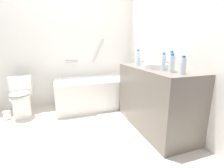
{
  "coord_description": "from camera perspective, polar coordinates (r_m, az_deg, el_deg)",
  "views": [
    {
      "loc": [
        -0.09,
        -2.08,
        1.18
      ],
      "look_at": [
        0.72,
        0.26,
        0.58
      ],
      "focal_mm": 25.53,
      "sensor_mm": 36.0,
      "label": 1
    }
  ],
  "objects": [
    {
      "name": "drinking_glass_0",
      "position": [
        2.73,
        9.19,
        8.18
      ],
      "size": [
        0.07,
        0.07,
        0.09
      ],
      "primitive_type": "cylinder",
      "color": "white",
      "rests_on": "vanity_counter"
    },
    {
      "name": "toilet_paper_roll",
      "position": [
        3.16,
        -33.44,
        -9.31
      ],
      "size": [
        0.11,
        0.11,
        0.14
      ],
      "primitive_type": "cylinder",
      "color": "white",
      "rests_on": "ground_plane"
    },
    {
      "name": "water_bottle_2",
      "position": [
        1.86,
        24.04,
        6.02
      ],
      "size": [
        0.07,
        0.07,
        0.2
      ],
      "color": "silver",
      "rests_on": "vanity_counter"
    },
    {
      "name": "wall_right_mirror",
      "position": [
        2.64,
        19.48,
        13.23
      ],
      "size": [
        0.1,
        2.8,
        2.39
      ],
      "primitive_type": "cube",
      "color": "silver",
      "rests_on": "ground_plane"
    },
    {
      "name": "toilet",
      "position": [
        3.09,
        -29.79,
        -4.49
      ],
      "size": [
        0.35,
        0.5,
        0.68
      ],
      "rotation": [
        0.0,
        0.0,
        -1.54
      ],
      "color": "white",
      "rests_on": "ground_plane"
    },
    {
      "name": "wall_back_tiled",
      "position": [
        3.33,
        -17.99,
        13.27
      ],
      "size": [
        3.37,
        0.1,
        2.39
      ],
      "primitive_type": "cube",
      "color": "silver",
      "rests_on": "ground_plane"
    },
    {
      "name": "water_bottle_3",
      "position": [
        2.53,
        9.25,
        9.22
      ],
      "size": [
        0.07,
        0.07,
        0.24
      ],
      "color": "silver",
      "rests_on": "vanity_counter"
    },
    {
      "name": "sink_faucet",
      "position": [
        2.37,
        19.23,
        6.56
      ],
      "size": [
        0.12,
        0.15,
        0.09
      ],
      "color": "#A0A0A5",
      "rests_on": "vanity_counter"
    },
    {
      "name": "sink_basin",
      "position": [
        2.25,
        15.06,
        6.35
      ],
      "size": [
        0.36,
        0.36,
        0.06
      ],
      "primitive_type": "cylinder",
      "color": "white",
      "rests_on": "vanity_counter"
    },
    {
      "name": "ground_plane",
      "position": [
        2.39,
        -14.97,
        -16.4
      ],
      "size": [
        3.97,
        3.97,
        0.0
      ],
      "primitive_type": "plane",
      "color": "beige"
    },
    {
      "name": "water_bottle_0",
      "position": [
        2.03,
        17.94,
        7.37
      ],
      "size": [
        0.06,
        0.06,
        0.21
      ],
      "color": "silver",
      "rests_on": "vanity_counter"
    },
    {
      "name": "drinking_glass_2",
      "position": [
        2.61,
        9.74,
        7.83
      ],
      "size": [
        0.06,
        0.06,
        0.09
      ],
      "primitive_type": "cylinder",
      "color": "white",
      "rests_on": "vanity_counter"
    },
    {
      "name": "water_bottle_4",
      "position": [
        1.94,
        20.63,
        6.83
      ],
      "size": [
        0.07,
        0.07,
        0.21
      ],
      "color": "silver",
      "rests_on": "vanity_counter"
    },
    {
      "name": "drinking_glass_1",
      "position": [
        2.45,
        10.83,
        7.42
      ],
      "size": [
        0.06,
        0.06,
        0.09
      ],
      "primitive_type": "cylinder",
      "color": "white",
      "rests_on": "vanity_counter"
    },
    {
      "name": "vanity_counter",
      "position": [
        2.37,
        15.1,
        -4.99
      ],
      "size": [
        0.57,
        1.29,
        0.88
      ],
      "primitive_type": "cube",
      "color": "#6B6056",
      "rests_on": "ground_plane"
    },
    {
      "name": "water_bottle_1",
      "position": [
        2.02,
        20.41,
        7.47
      ],
      "size": [
        0.06,
        0.06,
        0.24
      ],
      "color": "silver",
      "rests_on": "vanity_counter"
    },
    {
      "name": "bath_mat",
      "position": [
        2.76,
        1.49,
        -11.5
      ],
      "size": [
        0.6,
        0.35,
        0.01
      ],
      "primitive_type": "cube",
      "color": "white",
      "rests_on": "ground_plane"
    },
    {
      "name": "bathtub",
      "position": [
        3.13,
        -5.25,
        -2.78
      ],
      "size": [
        1.57,
        0.72,
        1.31
      ],
      "color": "white",
      "rests_on": "ground_plane"
    }
  ]
}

